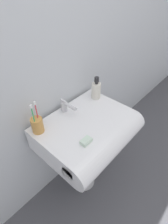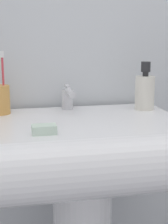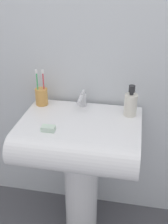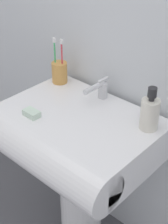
% 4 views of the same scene
% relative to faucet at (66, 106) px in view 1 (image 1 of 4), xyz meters
% --- Properties ---
extents(ground_plane, '(6.00, 6.00, 0.00)m').
position_rel_faucet_xyz_m(ground_plane, '(0.02, -0.14, -0.80)').
color(ground_plane, '#4C4C51').
rests_on(ground_plane, ground).
extents(wall_back, '(5.00, 0.05, 2.40)m').
position_rel_faucet_xyz_m(wall_back, '(0.02, 0.11, 0.40)').
color(wall_back, silver).
rests_on(wall_back, ground).
extents(sink_pedestal, '(0.19, 0.19, 0.59)m').
position_rel_faucet_xyz_m(sink_pedestal, '(0.02, -0.14, -0.50)').
color(sink_pedestal, white).
rests_on(sink_pedestal, ground).
extents(sink_basin, '(0.61, 0.48, 0.16)m').
position_rel_faucet_xyz_m(sink_basin, '(0.02, -0.20, -0.13)').
color(sink_basin, white).
rests_on(sink_basin, sink_pedestal).
extents(faucet, '(0.04, 0.14, 0.09)m').
position_rel_faucet_xyz_m(faucet, '(0.00, 0.00, 0.00)').
color(faucet, silver).
rests_on(faucet, sink_basin).
extents(toothbrush_cup, '(0.07, 0.07, 0.21)m').
position_rel_faucet_xyz_m(toothbrush_cup, '(-0.23, -0.01, 0.00)').
color(toothbrush_cup, '#D19347').
rests_on(toothbrush_cup, sink_basin).
extents(soap_bottle, '(0.07, 0.07, 0.17)m').
position_rel_faucet_xyz_m(soap_bottle, '(0.26, -0.04, 0.02)').
color(soap_bottle, silver).
rests_on(soap_bottle, sink_basin).
extents(bar_soap, '(0.06, 0.04, 0.02)m').
position_rel_faucet_xyz_m(bar_soap, '(-0.11, -0.27, -0.04)').
color(bar_soap, silver).
rests_on(bar_soap, sink_basin).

